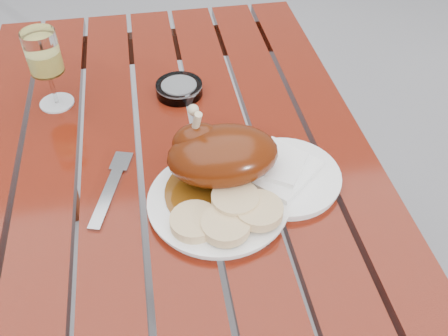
{
  "coord_description": "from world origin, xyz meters",
  "views": [
    {
      "loc": [
        -0.02,
        -0.74,
        1.41
      ],
      "look_at": [
        0.09,
        -0.09,
        0.78
      ],
      "focal_mm": 40.0,
      "sensor_mm": 36.0,
      "label": 1
    }
  ],
  "objects_px": {
    "table": "(180,264)",
    "side_plate": "(285,177)",
    "dinner_plate": "(219,202)",
    "ashtray": "(179,89)",
    "wine_glass": "(48,70)"
  },
  "relations": [
    {
      "from": "side_plate",
      "to": "ashtray",
      "type": "xyz_separation_m",
      "value": [
        -0.16,
        0.31,
        0.0
      ]
    },
    {
      "from": "side_plate",
      "to": "wine_glass",
      "type": "bearing_deg",
      "value": 143.83
    },
    {
      "from": "table",
      "to": "wine_glass",
      "type": "xyz_separation_m",
      "value": [
        -0.23,
        0.2,
        0.46
      ]
    },
    {
      "from": "dinner_plate",
      "to": "wine_glass",
      "type": "height_order",
      "value": "wine_glass"
    },
    {
      "from": "wine_glass",
      "to": "side_plate",
      "type": "relative_size",
      "value": 0.84
    },
    {
      "from": "table",
      "to": "side_plate",
      "type": "height_order",
      "value": "side_plate"
    },
    {
      "from": "table",
      "to": "wine_glass",
      "type": "height_order",
      "value": "wine_glass"
    },
    {
      "from": "table",
      "to": "wine_glass",
      "type": "distance_m",
      "value": 0.55
    },
    {
      "from": "table",
      "to": "dinner_plate",
      "type": "relative_size",
      "value": 4.78
    },
    {
      "from": "wine_glass",
      "to": "table",
      "type": "bearing_deg",
      "value": -41.92
    },
    {
      "from": "ashtray",
      "to": "wine_glass",
      "type": "bearing_deg",
      "value": 178.11
    },
    {
      "from": "dinner_plate",
      "to": "wine_glass",
      "type": "xyz_separation_m",
      "value": [
        -0.3,
        0.36,
        0.08
      ]
    },
    {
      "from": "dinner_plate",
      "to": "side_plate",
      "type": "height_order",
      "value": "same"
    },
    {
      "from": "wine_glass",
      "to": "side_plate",
      "type": "height_order",
      "value": "wine_glass"
    },
    {
      "from": "wine_glass",
      "to": "dinner_plate",
      "type": "bearing_deg",
      "value": -49.65
    }
  ]
}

